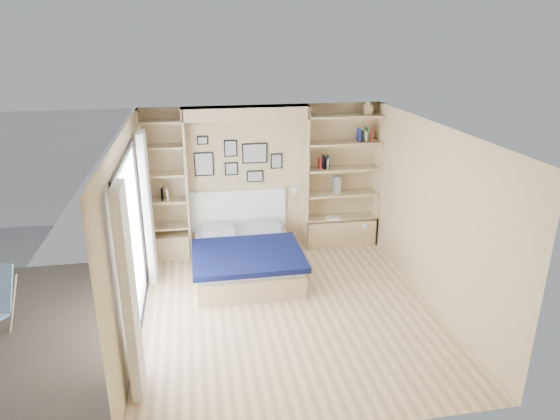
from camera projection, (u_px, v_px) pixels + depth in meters
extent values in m
plane|color=#E0C08A|center=(288.00, 310.00, 6.88)|extent=(4.50, 4.50, 0.00)
plane|color=tan|center=(264.00, 178.00, 8.54)|extent=(4.00, 0.00, 4.00)
plane|color=tan|center=(338.00, 320.00, 4.37)|extent=(4.00, 0.00, 4.00)
plane|color=tan|center=(129.00, 237.00, 6.13)|extent=(0.00, 4.50, 4.50)
plane|color=tan|center=(433.00, 217.00, 6.79)|extent=(0.00, 4.50, 4.50)
plane|color=white|center=(289.00, 130.00, 6.03)|extent=(4.50, 4.50, 0.00)
cube|color=tan|center=(187.00, 185.00, 8.16)|extent=(0.04, 0.35, 2.50)
cube|color=tan|center=(306.00, 179.00, 8.49)|extent=(0.04, 0.35, 2.50)
cube|color=tan|center=(246.00, 113.00, 7.93)|extent=(2.00, 0.35, 0.20)
cube|color=tan|center=(377.00, 175.00, 8.70)|extent=(0.04, 0.35, 2.50)
cube|color=tan|center=(144.00, 187.00, 8.05)|extent=(0.04, 0.35, 2.50)
cube|color=tan|center=(340.00, 231.00, 8.94)|extent=(1.30, 0.35, 0.50)
cube|color=tan|center=(170.00, 245.00, 8.46)|extent=(0.70, 0.35, 0.40)
cube|color=black|center=(123.00, 159.00, 5.80)|extent=(0.04, 2.08, 0.06)
cube|color=black|center=(141.00, 322.00, 6.55)|extent=(0.04, 2.08, 0.06)
cube|color=black|center=(124.00, 287.00, 5.24)|extent=(0.04, 0.06, 2.20)
cube|color=black|center=(140.00, 219.00, 7.13)|extent=(0.04, 0.06, 2.20)
cube|color=silver|center=(132.00, 246.00, 6.17)|extent=(0.01, 2.00, 2.20)
cube|color=white|center=(129.00, 295.00, 4.98)|extent=(0.10, 0.45, 2.30)
cube|color=white|center=(148.00, 209.00, 7.38)|extent=(0.10, 0.45, 2.30)
cube|color=tan|center=(341.00, 218.00, 8.85)|extent=(1.30, 0.35, 0.04)
cube|color=tan|center=(342.00, 194.00, 8.70)|extent=(1.30, 0.35, 0.04)
cube|color=tan|center=(343.00, 169.00, 8.55)|extent=(1.30, 0.35, 0.04)
cube|color=tan|center=(344.00, 143.00, 8.39)|extent=(1.30, 0.35, 0.04)
cube|color=tan|center=(345.00, 116.00, 8.24)|extent=(1.30, 0.35, 0.04)
cube|color=tan|center=(168.00, 226.00, 8.34)|extent=(0.70, 0.35, 0.04)
cube|color=tan|center=(166.00, 201.00, 8.19)|extent=(0.70, 0.35, 0.04)
cube|color=tan|center=(164.00, 174.00, 8.04)|extent=(0.70, 0.35, 0.04)
cube|color=tan|center=(162.00, 147.00, 7.88)|extent=(0.70, 0.35, 0.04)
cube|color=tan|center=(160.00, 122.00, 7.75)|extent=(0.70, 0.35, 0.04)
cube|color=tan|center=(246.00, 263.00, 7.89)|extent=(1.55, 1.93, 0.34)
cube|color=#ACB1BC|center=(245.00, 250.00, 7.81)|extent=(1.51, 1.89, 0.10)
cube|color=#0A0F36|center=(248.00, 255.00, 7.48)|extent=(1.65, 1.35, 0.08)
cube|color=#ACB1BC|center=(218.00, 230.00, 8.33)|extent=(0.53, 0.39, 0.12)
cube|color=#ACB1BC|center=(263.00, 227.00, 8.45)|extent=(0.53, 0.39, 0.12)
cube|color=white|center=(239.00, 209.00, 8.62)|extent=(1.65, 0.04, 0.70)
cube|color=black|center=(204.00, 164.00, 8.25)|extent=(0.32, 0.02, 0.40)
cube|color=gray|center=(204.00, 164.00, 8.24)|extent=(0.28, 0.01, 0.36)
cube|color=black|center=(231.00, 148.00, 8.24)|extent=(0.22, 0.02, 0.28)
cube|color=gray|center=(231.00, 148.00, 8.23)|extent=(0.18, 0.01, 0.24)
cube|color=black|center=(231.00, 169.00, 8.36)|extent=(0.22, 0.02, 0.22)
cube|color=gray|center=(231.00, 169.00, 8.35)|extent=(0.18, 0.01, 0.18)
cube|color=black|center=(255.00, 153.00, 8.34)|extent=(0.42, 0.02, 0.34)
cube|color=gray|center=(255.00, 153.00, 8.33)|extent=(0.38, 0.01, 0.30)
cube|color=black|center=(255.00, 176.00, 8.47)|extent=(0.28, 0.02, 0.20)
cube|color=gray|center=(255.00, 176.00, 8.46)|extent=(0.24, 0.01, 0.16)
cube|color=black|center=(276.00, 161.00, 8.45)|extent=(0.20, 0.02, 0.26)
cube|color=gray|center=(277.00, 161.00, 8.44)|extent=(0.16, 0.01, 0.22)
cube|color=black|center=(203.00, 140.00, 8.11)|extent=(0.18, 0.02, 0.14)
cube|color=gray|center=(203.00, 140.00, 8.10)|extent=(0.14, 0.01, 0.10)
cylinder|color=silver|center=(196.00, 194.00, 8.16)|extent=(0.20, 0.02, 0.02)
cone|color=white|center=(202.00, 194.00, 8.18)|extent=(0.13, 0.12, 0.15)
cylinder|color=silver|center=(299.00, 188.00, 8.44)|extent=(0.20, 0.02, 0.02)
cone|color=white|center=(293.00, 189.00, 8.43)|extent=(0.13, 0.12, 0.15)
cube|color=#A51E1E|center=(320.00, 164.00, 8.44)|extent=(0.02, 0.15, 0.18)
cube|color=navy|center=(324.00, 163.00, 8.44)|extent=(0.03, 0.15, 0.21)
cube|color=black|center=(324.00, 162.00, 8.44)|extent=(0.03, 0.15, 0.22)
cube|color=#BFB28C|center=(327.00, 164.00, 8.46)|extent=(0.04, 0.15, 0.17)
cube|color=#26593F|center=(328.00, 162.00, 8.45)|extent=(0.03, 0.15, 0.22)
cube|color=navy|center=(359.00, 135.00, 8.39)|extent=(0.03, 0.15, 0.22)
cube|color=black|center=(361.00, 136.00, 8.40)|extent=(0.03, 0.15, 0.18)
cube|color=#BFB28C|center=(365.00, 136.00, 8.41)|extent=(0.04, 0.15, 0.17)
cube|color=#255932|center=(367.00, 134.00, 8.41)|extent=(0.03, 0.15, 0.24)
cube|color=#A51E1E|center=(369.00, 134.00, 8.41)|extent=(0.03, 0.15, 0.23)
cube|color=navy|center=(162.00, 194.00, 8.13)|extent=(0.02, 0.15, 0.20)
cube|color=black|center=(162.00, 194.00, 8.13)|extent=(0.03, 0.15, 0.21)
cube|color=#BFB28C|center=(168.00, 194.00, 8.15)|extent=(0.03, 0.15, 0.20)
cube|color=tan|center=(367.00, 110.00, 8.27)|extent=(0.13, 0.13, 0.15)
cone|color=tan|center=(368.00, 103.00, 8.23)|extent=(0.20, 0.20, 0.08)
cube|color=slate|center=(337.00, 185.00, 8.62)|extent=(0.12, 0.12, 0.30)
cube|color=white|center=(333.00, 218.00, 8.77)|extent=(0.22, 0.16, 0.03)
cube|color=brown|center=(8.00, 337.00, 6.29)|extent=(3.20, 4.00, 0.05)
cylinder|color=tan|center=(13.00, 305.00, 6.37)|extent=(0.14, 0.35, 0.72)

